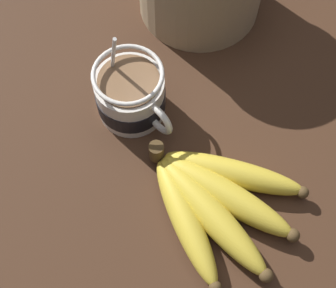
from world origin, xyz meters
TOP-DOWN VIEW (x-y plane):
  - table at (0.00, 0.00)cm, footprint 110.11×110.11cm
  - coffee_mug at (-3.97, -2.50)cm, footprint 12.92×9.61cm
  - banana_bunch at (14.11, -4.51)cm, footprint 22.31×19.75cm

SIDE VIEW (x-z plane):
  - table at x=0.00cm, z-range 0.00..3.29cm
  - banana_bunch at x=14.11cm, z-range 3.01..7.34cm
  - coffee_mug at x=-3.97cm, z-range -0.06..14.31cm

